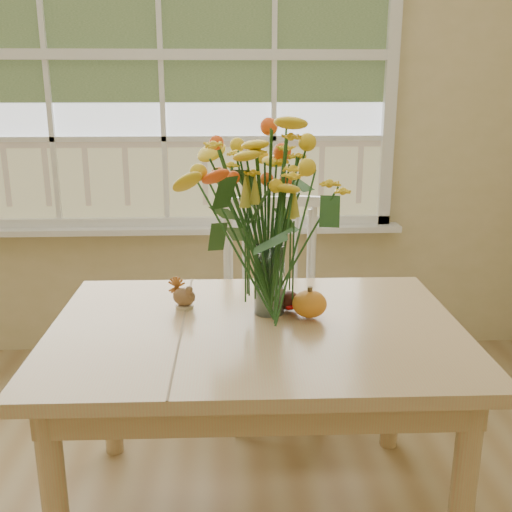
{
  "coord_description": "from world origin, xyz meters",
  "views": [
    {
      "loc": [
        0.32,
        -0.84,
        1.42
      ],
      "look_at": [
        0.4,
        0.92,
        0.91
      ],
      "focal_mm": 42.0,
      "sensor_mm": 36.0,
      "label": 1
    }
  ],
  "objects": [
    {
      "name": "wall_back",
      "position": [
        0.0,
        2.25,
        1.35
      ],
      "size": [
        4.0,
        0.02,
        2.7
      ],
      "primitive_type": "cube",
      "color": "#D2C086",
      "rests_on": "floor"
    },
    {
      "name": "window",
      "position": [
        0.0,
        2.21,
        1.53
      ],
      "size": [
        2.42,
        0.12,
        1.74
      ],
      "color": "silver",
      "rests_on": "wall_back"
    },
    {
      "name": "dining_table",
      "position": [
        0.4,
        0.9,
        0.6
      ],
      "size": [
        1.29,
        0.93,
        0.69
      ],
      "rotation": [
        0.0,
        0.0,
        -0.01
      ],
      "color": "tan",
      "rests_on": "floor"
    },
    {
      "name": "windsor_chair",
      "position": [
        0.51,
        1.62,
        0.52
      ],
      "size": [
        0.45,
        0.44,
        0.92
      ],
      "rotation": [
        0.0,
        0.0,
        0.07
      ],
      "color": "white",
      "rests_on": "floor"
    },
    {
      "name": "flower_vase",
      "position": [
        0.45,
        1.01,
        1.03
      ],
      "size": [
        0.47,
        0.47,
        0.56
      ],
      "color": "white",
      "rests_on": "dining_table"
    },
    {
      "name": "pumpkin",
      "position": [
        0.57,
        0.95,
        0.73
      ],
      "size": [
        0.11,
        0.11,
        0.09
      ],
      "primitive_type": "ellipsoid",
      "color": "orange",
      "rests_on": "dining_table"
    },
    {
      "name": "turkey_figurine",
      "position": [
        0.16,
        1.06,
        0.73
      ],
      "size": [
        0.09,
        0.07,
        0.1
      ],
      "rotation": [
        0.0,
        0.0,
        -0.26
      ],
      "color": "#CCB78C",
      "rests_on": "dining_table"
    },
    {
      "name": "dark_gourd",
      "position": [
        0.51,
        1.02,
        0.72
      ],
      "size": [
        0.12,
        0.07,
        0.06
      ],
      "color": "#38160F",
      "rests_on": "dining_table"
    }
  ]
}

